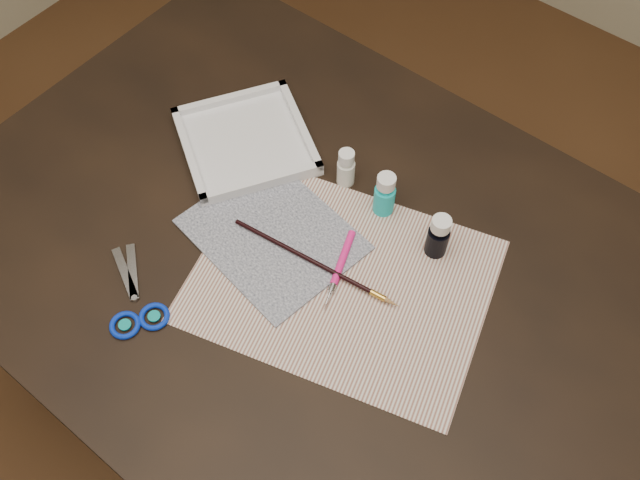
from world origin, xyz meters
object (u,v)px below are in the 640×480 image
Objects in this scene: paint_bottle_navy at (438,236)px; scissors at (128,291)px; canvas at (272,234)px; paint_bottle_cyan at (385,194)px; paper at (341,281)px; paint_bottle_white at (346,168)px; palette_tray at (246,141)px.

paint_bottle_navy is 0.50m from scissors.
paint_bottle_cyan is (0.11, 0.16, 0.04)m from canvas.
paper is 2.46× the size of scissors.
paint_bottle_navy is at bearing 32.22° from canvas.
paint_bottle_navy is at bearing 58.83° from paper.
paint_bottle_cyan reaches higher than paint_bottle_white.
scissors is at bearing -120.11° from paint_bottle_cyan.
paint_bottle_white is (0.03, 0.17, 0.03)m from canvas.
paint_bottle_cyan is at bearing 8.15° from palette_tray.
canvas is at bearing -90.20° from scissors.
paint_bottle_cyan reaches higher than canvas.
paint_bottle_cyan is 1.00× the size of paint_bottle_navy.
paint_bottle_white is 0.09m from paint_bottle_cyan.
paper is 0.21m from paint_bottle_white.
scissors is at bearing -132.51° from paint_bottle_navy.
paint_bottle_cyan is at bearing 54.54° from canvas.
paint_bottle_white is at bearing 174.67° from paint_bottle_cyan.
palette_tray reaches higher than scissors.
canvas is at bearing -178.81° from paper.
paint_bottle_cyan is 0.28m from palette_tray.
paint_bottle_navy is at bearing -106.78° from scissors.
paint_bottle_navy is at bearing -6.40° from paint_bottle_white.
scissors is (-0.25, -0.23, 0.00)m from paper.
palette_tray is at bearing 159.38° from paper.
paper is at bearing -20.62° from palette_tray.
paint_bottle_navy is (0.23, 0.14, 0.04)m from canvas.
scissors is (-0.11, -0.23, 0.00)m from canvas.
paint_bottle_navy is 0.40m from palette_tray.
canvas is 1.22× the size of palette_tray.
paint_bottle_navy is (0.12, -0.01, 0.00)m from paint_bottle_cyan.
scissors reaches higher than canvas.
paper is 2.08× the size of palette_tray.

